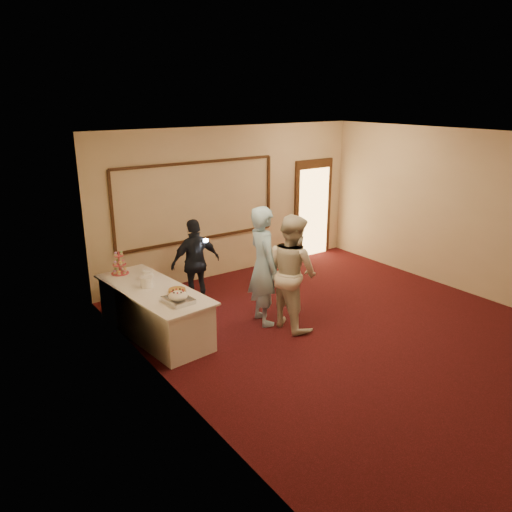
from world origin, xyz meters
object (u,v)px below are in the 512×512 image
(plate_stack_a, at_px, (147,282))
(woman, at_px, (292,272))
(buffet_table, at_px, (154,311))
(man, at_px, (263,266))
(tart, at_px, (177,291))
(guest, at_px, (196,262))
(pavlova_tray, at_px, (178,297))
(cupcake_stand, at_px, (119,265))
(plate_stack_b, at_px, (148,274))

(plate_stack_a, height_order, woman, woman)
(buffet_table, height_order, plate_stack_a, plate_stack_a)
(man, xyz_separation_m, woman, (0.28, -0.39, -0.05))
(tart, distance_m, guest, 1.40)
(buffet_table, bearing_deg, pavlova_tray, -83.90)
(pavlova_tray, distance_m, cupcake_stand, 1.64)
(plate_stack_a, relative_size, guest, 0.13)
(cupcake_stand, bearing_deg, tart, -73.19)
(pavlova_tray, xyz_separation_m, plate_stack_b, (0.03, 1.12, 0.00))
(man, bearing_deg, tart, 92.80)
(cupcake_stand, distance_m, plate_stack_a, 0.83)
(woman, bearing_deg, man, 33.84)
(buffet_table, distance_m, cupcake_stand, 1.07)
(plate_stack_b, height_order, man, man)
(plate_stack_b, relative_size, man, 0.09)
(pavlova_tray, relative_size, plate_stack_b, 2.69)
(plate_stack_b, bearing_deg, cupcake_stand, 119.03)
(tart, bearing_deg, plate_stack_a, 119.62)
(man, distance_m, guest, 1.41)
(cupcake_stand, relative_size, plate_stack_a, 2.10)
(cupcake_stand, bearing_deg, woman, -42.17)
(guest, bearing_deg, cupcake_stand, -6.08)
(cupcake_stand, xyz_separation_m, plate_stack_a, (0.12, -0.82, -0.07))
(plate_stack_a, bearing_deg, woman, -28.67)
(buffet_table, xyz_separation_m, plate_stack_b, (0.11, 0.41, 0.46))
(plate_stack_b, distance_m, guest, 1.05)
(plate_stack_a, distance_m, woman, 2.25)
(buffet_table, distance_m, tart, 0.60)
(tart, xyz_separation_m, guest, (0.89, 1.07, -0.02))
(cupcake_stand, distance_m, woman, 2.82)
(buffet_table, bearing_deg, cupcake_stand, 100.50)
(cupcake_stand, distance_m, guest, 1.31)
(plate_stack_b, xyz_separation_m, tart, (0.11, -0.79, -0.05))
(man, height_order, guest, man)
(pavlova_tray, xyz_separation_m, tart, (0.15, 0.33, -0.05))
(tart, height_order, woman, woman)
(tart, bearing_deg, pavlova_tray, -113.88)
(woman, bearing_deg, plate_stack_a, 59.68)
(pavlova_tray, xyz_separation_m, man, (1.57, 0.12, 0.13))
(plate_stack_a, relative_size, man, 0.10)
(buffet_table, relative_size, plate_stack_b, 13.06)
(buffet_table, distance_m, plate_stack_b, 0.63)
(plate_stack_b, xyz_separation_m, guest, (1.00, 0.28, -0.07))
(plate_stack_a, xyz_separation_m, guest, (1.16, 0.59, -0.08))
(buffet_table, bearing_deg, plate_stack_b, 75.11)
(buffet_table, distance_m, pavlova_tray, 0.84)
(buffet_table, bearing_deg, guest, 31.91)
(cupcake_stand, relative_size, guest, 0.27)
(cupcake_stand, height_order, plate_stack_a, cupcake_stand)
(buffet_table, relative_size, pavlova_tray, 4.85)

